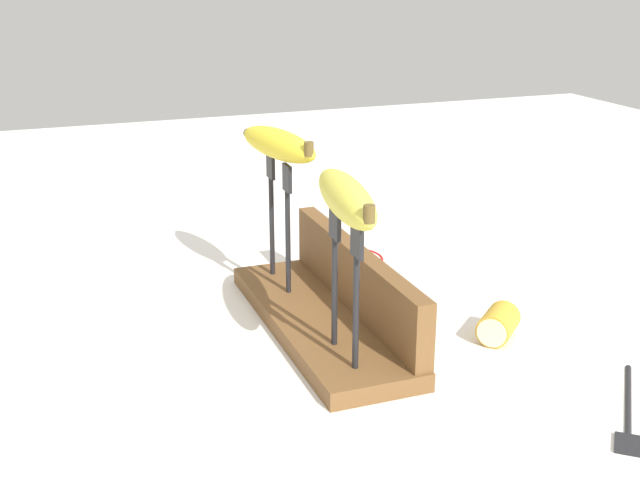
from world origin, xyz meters
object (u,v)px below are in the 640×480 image
at_px(banana_raised_left, 278,144).
at_px(wire_coil, 352,258).
at_px(banana_raised_right, 346,197).
at_px(fork_fallen_near, 628,417).
at_px(fork_stand_left, 279,210).
at_px(banana_chunk_near, 498,324).
at_px(fork_stand_right, 345,274).

xyz_separation_m(banana_raised_left, wire_coil, (-0.11, 0.15, -0.22)).
bearing_deg(wire_coil, banana_raised_right, -23.86).
bearing_deg(fork_fallen_near, wire_coil, -171.13).
bearing_deg(fork_stand_left, banana_chunk_near, 43.42).
distance_m(banana_raised_left, fork_fallen_near, 0.54).
height_order(banana_chunk_near, wire_coil, banana_chunk_near).
height_order(fork_stand_right, wire_coil, fork_stand_right).
bearing_deg(fork_stand_left, banana_raised_left, -167.71).
xyz_separation_m(banana_raised_right, wire_coil, (-0.35, 0.15, -0.21)).
xyz_separation_m(fork_stand_left, banana_raised_left, (-0.00, -0.00, 0.09)).
height_order(fork_stand_left, fork_fallen_near, fork_stand_left).
distance_m(fork_fallen_near, wire_coil, 0.55).
bearing_deg(fork_stand_right, wire_coil, 156.15).
distance_m(fork_fallen_near, banana_chunk_near, 0.21).
bearing_deg(fork_stand_right, fork_fallen_near, 50.25).
relative_size(fork_stand_left, banana_chunk_near, 2.50).
bearing_deg(fork_fallen_near, banana_raised_left, -151.37).
xyz_separation_m(fork_stand_right, banana_chunk_near, (-0.01, 0.21, -0.10)).
bearing_deg(banana_chunk_near, fork_stand_right, -86.31).
relative_size(banana_raised_left, banana_raised_right, 0.91).
bearing_deg(wire_coil, banana_chunk_near, 10.09).
distance_m(fork_stand_left, banana_raised_right, 0.25).
bearing_deg(banana_raised_left, wire_coil, 125.24).
distance_m(banana_chunk_near, wire_coil, 0.34).
height_order(banana_raised_left, fork_fallen_near, banana_raised_left).
bearing_deg(banana_raised_left, banana_chunk_near, 43.42).
relative_size(fork_fallen_near, banana_chunk_near, 2.20).
height_order(fork_stand_left, wire_coil, fork_stand_left).
xyz_separation_m(fork_stand_left, fork_stand_right, (0.24, 0.00, -0.01)).
height_order(fork_fallen_near, banana_chunk_near, banana_chunk_near).
height_order(fork_stand_right, banana_raised_right, banana_raised_right).
bearing_deg(fork_fallen_near, fork_stand_right, -129.75).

